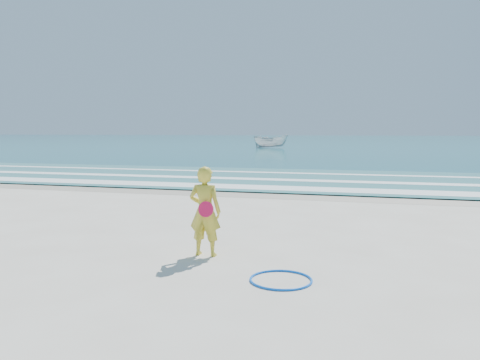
# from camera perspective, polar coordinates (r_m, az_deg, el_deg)

# --- Properties ---
(ground) EXTENTS (400.00, 400.00, 0.00)m
(ground) POSITION_cam_1_polar(r_m,az_deg,el_deg) (7.61, -7.31, -10.63)
(ground) COLOR silver
(ground) RESTS_ON ground
(wet_sand) EXTENTS (400.00, 2.40, 0.00)m
(wet_sand) POSITION_cam_1_polar(r_m,az_deg,el_deg) (16.12, 5.15, -1.73)
(wet_sand) COLOR #B2A893
(wet_sand) RESTS_ON ground
(ocean) EXTENTS (400.00, 190.00, 0.04)m
(ocean) POSITION_cam_1_polar(r_m,az_deg,el_deg) (111.77, 14.05, 4.77)
(ocean) COLOR #19727F
(ocean) RESTS_ON ground
(shallow) EXTENTS (400.00, 10.00, 0.01)m
(shallow) POSITION_cam_1_polar(r_m,az_deg,el_deg) (21.02, 7.60, 0.18)
(shallow) COLOR #59B7AD
(shallow) RESTS_ON ocean
(foam_near) EXTENTS (400.00, 1.40, 0.01)m
(foam_near) POSITION_cam_1_polar(r_m,az_deg,el_deg) (17.38, 5.92, -1.00)
(foam_near) COLOR white
(foam_near) RESTS_ON shallow
(foam_mid) EXTENTS (400.00, 0.90, 0.01)m
(foam_mid) POSITION_cam_1_polar(r_m,az_deg,el_deg) (20.23, 7.29, -0.03)
(foam_mid) COLOR white
(foam_mid) RESTS_ON shallow
(foam_far) EXTENTS (400.00, 0.60, 0.01)m
(foam_far) POSITION_cam_1_polar(r_m,az_deg,el_deg) (23.48, 8.44, 0.80)
(foam_far) COLOR white
(foam_far) RESTS_ON shallow
(hoop) EXTENTS (0.97, 0.97, 0.03)m
(hoop) POSITION_cam_1_polar(r_m,az_deg,el_deg) (6.98, 5.01, -12.01)
(hoop) COLOR blue
(hoop) RESTS_ON ground
(boat) EXTENTS (4.36, 2.06, 1.62)m
(boat) POSITION_cam_1_polar(r_m,az_deg,el_deg) (57.84, 3.76, 4.73)
(boat) COLOR silver
(boat) RESTS_ON ocean
(woman) EXTENTS (0.58, 0.41, 1.57)m
(woman) POSITION_cam_1_polar(r_m,az_deg,el_deg) (8.16, -4.29, -3.81)
(woman) COLOR gold
(woman) RESTS_ON ground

